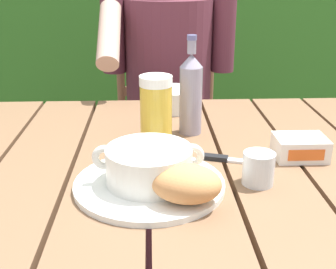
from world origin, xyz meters
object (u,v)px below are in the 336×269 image
at_px(diner_bowl, 174,99).
at_px(person_eating, 168,84).
at_px(soup_bowl, 149,164).
at_px(bread_roll, 186,183).
at_px(water_glass_small, 258,168).
at_px(butter_tub, 300,147).
at_px(beer_glass, 156,110).
at_px(beer_bottle, 191,93).
at_px(table_knife, 226,159).
at_px(serving_plate, 149,184).
at_px(chair_near_diner, 167,133).

bearing_deg(diner_bowl, person_eating, 90.48).
xyz_separation_m(soup_bowl, bread_roll, (0.07, -0.08, -0.00)).
bearing_deg(diner_bowl, water_glass_small, -73.83).
bearing_deg(butter_tub, water_glass_small, -135.66).
xyz_separation_m(beer_glass, butter_tub, (0.32, -0.10, -0.06)).
distance_m(soup_bowl, beer_bottle, 0.32).
relative_size(person_eating, table_knife, 7.92).
height_order(serving_plate, diner_bowl, diner_bowl).
height_order(table_knife, diner_bowl, diner_bowl).
bearing_deg(table_knife, diner_bowl, 104.44).
distance_m(bread_roll, water_glass_small, 0.17).
xyz_separation_m(serving_plate, beer_glass, (0.02, 0.23, 0.08)).
bearing_deg(bread_roll, butter_tub, 36.70).
bearing_deg(beer_glass, beer_bottle, 35.93).
relative_size(beer_glass, table_knife, 1.05).
relative_size(chair_near_diner, bread_roll, 6.37).
bearing_deg(butter_tub, chair_near_diner, 106.19).
distance_m(soup_bowl, table_knife, 0.21).
xyz_separation_m(soup_bowl, beer_glass, (0.02, 0.23, 0.03)).
relative_size(beer_glass, diner_bowl, 1.20).
relative_size(bread_roll, butter_tub, 1.28).
xyz_separation_m(water_glass_small, diner_bowl, (-0.14, 0.48, -0.00)).
relative_size(serving_plate, beer_glass, 1.78).
height_order(butter_tub, diner_bowl, diner_bowl).
relative_size(serving_plate, diner_bowl, 2.13).
xyz_separation_m(chair_near_diner, beer_bottle, (0.03, -0.73, 0.39)).
distance_m(beer_glass, water_glass_small, 0.30).
bearing_deg(chair_near_diner, beer_glass, -94.03).
relative_size(person_eating, beer_glass, 7.52).
bearing_deg(water_glass_small, person_eating, 99.86).
height_order(bread_roll, diner_bowl, bread_roll).
height_order(chair_near_diner, bread_roll, chair_near_diner).
bearing_deg(beer_bottle, person_eating, 93.70).
distance_m(serving_plate, bread_roll, 0.11).
xyz_separation_m(water_glass_small, butter_tub, (0.12, 0.12, -0.01)).
distance_m(beer_bottle, table_knife, 0.22).
bearing_deg(diner_bowl, butter_tub, -54.20).
relative_size(beer_glass, butter_tub, 1.47).
height_order(chair_near_diner, butter_tub, chair_near_diner).
bearing_deg(chair_near_diner, table_knife, -83.98).
xyz_separation_m(person_eating, soup_bowl, (-0.07, -0.83, 0.06)).
bearing_deg(chair_near_diner, person_eating, -90.81).
bearing_deg(soup_bowl, person_eating, 85.10).
distance_m(chair_near_diner, person_eating, 0.34).
height_order(soup_bowl, table_knife, soup_bowl).
relative_size(person_eating, serving_plate, 4.23).
bearing_deg(table_knife, butter_tub, 3.76).
relative_size(bread_roll, beer_glass, 0.87).
distance_m(soup_bowl, beer_glass, 0.23).
bearing_deg(soup_bowl, chair_near_diner, 85.90).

